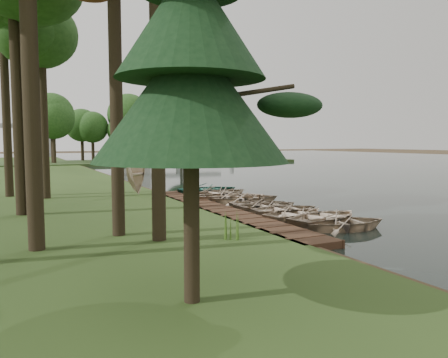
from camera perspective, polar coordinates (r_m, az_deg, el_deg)
name	(u,v)px	position (r m, az deg, el deg)	size (l,w,h in m)	color
ground	(247,212)	(21.77, 3.01, -4.35)	(300.00, 300.00, 0.00)	#3D2F1D
water	(384,170)	(56.12, 20.20, 1.06)	(130.00, 200.00, 0.05)	black
boardwalk	(218,211)	(21.03, -0.82, -4.26)	(1.60, 16.00, 0.30)	#372215
peninsula	(140,162)	(71.29, -10.94, 2.19)	(50.00, 14.00, 0.45)	#2D411D
far_trees	(118,123)	(70.49, -13.66, 7.15)	(45.60, 5.60, 8.80)	black
bridge	(93,130)	(140.69, -16.72, 6.16)	(95.90, 4.00, 8.60)	#A5A5A0
building_a	(134,127)	(163.95, -11.72, 6.73)	(10.00, 8.00, 18.00)	#A5A5A0
building_b	(29,134)	(163.91, -24.14, 5.36)	(8.00, 8.00, 12.00)	#A5A5A0
rowboat_0	(345,221)	(17.85, 15.49, -5.25)	(2.46, 3.45, 0.71)	tan
rowboat_1	(326,215)	(18.62, 13.21, -4.66)	(2.73, 3.82, 0.79)	tan
rowboat_2	(296,212)	(19.58, 9.38, -4.28)	(2.37, 3.32, 0.69)	tan
rowboat_3	(286,208)	(20.68, 8.13, -3.77)	(2.40, 3.37, 0.70)	tan
rowboat_4	(268,204)	(21.89, 5.79, -3.29)	(2.33, 3.26, 0.68)	tan
rowboat_5	(258,202)	(22.73, 4.53, -3.03)	(2.17, 3.04, 0.63)	tan
rowboat_6	(245,197)	(24.25, 2.73, -2.33)	(2.73, 3.82, 0.79)	tan
rowboat_7	(232,195)	(24.90, 1.00, -2.13)	(2.76, 3.87, 0.80)	tan
rowboat_8	(220,192)	(26.48, -0.50, -1.68)	(2.84, 3.97, 0.82)	tan
rowboat_9	(216,190)	(27.75, -1.02, -1.50)	(2.43, 3.40, 0.70)	tan
rowboat_10	(208,188)	(28.35, -2.04, -1.25)	(2.83, 3.97, 0.82)	#2A7662
stored_rowboat	(137,188)	(26.89, -11.27, -1.21)	(2.61, 3.66, 0.76)	tan
tree_4	(23,2)	(21.54, -24.73, 20.24)	(4.34, 4.34, 11.00)	black
tree_5	(2,1)	(29.38, -27.06, 20.01)	(5.72, 5.72, 13.63)	black
tree_6	(41,27)	(27.22, -22.82, 17.88)	(4.28, 4.28, 11.43)	black
pine_tree	(190,56)	(8.70, -4.40, 15.72)	(3.80, 3.80, 7.89)	black
reeds_0	(230,225)	(14.38, 0.77, -6.00)	(0.60, 0.60, 0.96)	#3F661E
reeds_1	(161,199)	(21.28, -8.22, -2.58)	(0.60, 0.60, 0.89)	#3F661E
reeds_2	(190,198)	(21.52, -4.44, -2.44)	(0.60, 0.60, 0.90)	#3F661E
reeds_3	(157,186)	(26.62, -8.74, -0.87)	(0.60, 0.60, 1.09)	#3F661E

